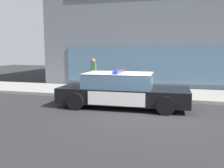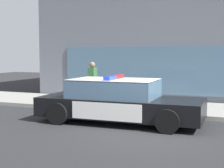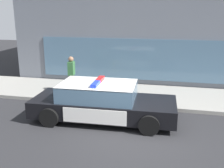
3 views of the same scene
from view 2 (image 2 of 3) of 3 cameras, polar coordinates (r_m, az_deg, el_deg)
name	(u,v)px [view 2 (image 2 of 3)]	position (r m, az deg, el deg)	size (l,w,h in m)	color
ground	(154,132)	(9.53, 7.23, -8.08)	(48.00, 48.00, 0.00)	#262628
sidewalk	(180,109)	(13.13, 11.60, -4.16)	(48.00, 3.25, 0.15)	gray
police_cruiser	(118,101)	(10.61, 1.10, -2.95)	(5.22, 2.28, 1.49)	black
fire_hydrant	(108,98)	(12.76, -0.64, -2.38)	(0.34, 0.39, 0.73)	gold
pedestrian_on_sidewalk	(92,83)	(13.64, -3.37, 0.25)	(0.30, 0.43, 1.71)	#23232D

